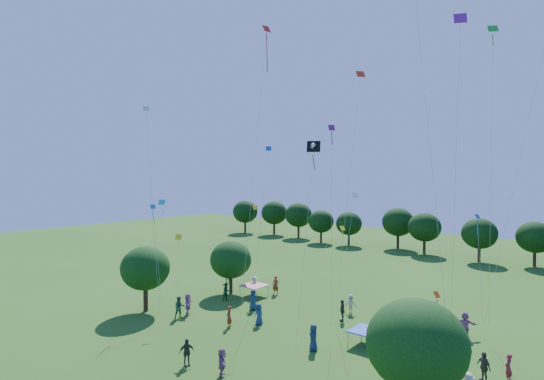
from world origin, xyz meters
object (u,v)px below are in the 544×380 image
(tent_red_stripe, at_px, (254,286))
(red_high_kite, at_px, (262,84))
(tent_blue, at_px, (367,331))
(near_tree_north, at_px, (231,260))
(near_tree_west, at_px, (145,268))
(near_tree_east, at_px, (416,345))
(pirate_kite, at_px, (313,151))

(tent_red_stripe, height_order, red_high_kite, red_high_kite)
(tent_blue, xyz_separation_m, red_high_kite, (-8.41, -1.63, 18.15))
(red_high_kite, bearing_deg, near_tree_north, 149.96)
(near_tree_west, bearing_deg, near_tree_east, -4.00)
(near_tree_north, relative_size, red_high_kite, 0.24)
(near_tree_east, bearing_deg, near_tree_north, 155.45)
(tent_blue, bearing_deg, tent_red_stripe, 164.27)
(near_tree_east, xyz_separation_m, tent_blue, (-6.19, 7.28, -2.92))
(red_high_kite, bearing_deg, near_tree_west, -159.18)
(tent_red_stripe, xyz_separation_m, pirate_kite, (9.61, -3.96, 12.85))
(near_tree_east, bearing_deg, near_tree_west, 176.00)
(tent_red_stripe, bearing_deg, pirate_kite, -22.40)
(tent_red_stripe, bearing_deg, near_tree_west, -114.32)
(near_tree_west, relative_size, near_tree_east, 0.94)
(tent_red_stripe, bearing_deg, tent_blue, -15.73)
(near_tree_west, relative_size, tent_red_stripe, 2.62)
(near_tree_north, height_order, red_high_kite, red_high_kite)
(near_tree_west, relative_size, red_high_kite, 0.25)
(near_tree_east, bearing_deg, red_high_kite, 158.85)
(near_tree_west, height_order, tent_red_stripe, near_tree_west)
(near_tree_west, bearing_deg, red_high_kite, 20.82)
(tent_blue, bearing_deg, near_tree_north, 169.13)
(tent_red_stripe, bearing_deg, near_tree_north, -161.75)
(near_tree_north, distance_m, near_tree_east, 25.30)
(pirate_kite, distance_m, red_high_kite, 6.67)
(tent_red_stripe, height_order, tent_blue, same)
(near_tree_north, relative_size, near_tree_east, 0.87)
(tent_red_stripe, relative_size, red_high_kite, 0.10)
(red_high_kite, bearing_deg, pirate_kite, 25.00)
(near_tree_north, xyz_separation_m, tent_blue, (16.81, -3.23, -2.42))
(near_tree_north, xyz_separation_m, tent_red_stripe, (2.46, 0.81, -2.42))
(near_tree_west, bearing_deg, tent_blue, 16.52)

